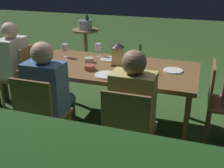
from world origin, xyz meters
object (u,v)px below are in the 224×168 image
at_px(chair_side_right_b, 40,114).
at_px(plate_a, 109,59).
at_px(dining_table, 112,71).
at_px(bowl_salad, 89,60).
at_px(chair_side_right_a, 128,129).
at_px(person_in_mustard, 134,103).
at_px(wine_glass_b, 99,48).
at_px(wine_glass_c, 65,48).
at_px(wine_glass_a, 34,57).
at_px(bowl_bread, 146,76).
at_px(green_bottle_on_table, 140,61).
at_px(chair_head_far, 24,74).
at_px(bowl_olives, 90,67).
at_px(plate_b, 173,71).
at_px(person_in_cream, 10,62).
at_px(side_table, 86,42).
at_px(lantern_centerpiece, 118,53).
at_px(chair_head_near, 221,100).
at_px(person_in_blue, 49,91).
at_px(plate_c, 106,75).
at_px(ice_bucket, 85,24).

distance_m(chair_side_right_b, plate_a, 1.16).
xyz_separation_m(dining_table, bowl_salad, (0.31, -0.06, 0.08)).
xyz_separation_m(chair_side_right_a, bowl_salad, (0.74, -0.92, 0.27)).
xyz_separation_m(chair_side_right_b, person_in_mustard, (-0.86, -0.20, 0.15)).
relative_size(wine_glass_b, plate_a, 0.76).
bearing_deg(wine_glass_c, wine_glass_a, 70.80).
bearing_deg(bowl_bread, chair_side_right_b, 34.40).
bearing_deg(green_bottle_on_table, wine_glass_c, -10.30).
xyz_separation_m(person_in_mustard, plate_a, (0.54, -0.89, 0.09)).
height_order(chair_head_far, bowl_olives, chair_head_far).
relative_size(green_bottle_on_table, plate_b, 1.38).
height_order(person_in_cream, plate_a, person_in_cream).
distance_m(wine_glass_c, plate_b, 1.36).
bearing_deg(bowl_salad, side_table, -65.31).
bearing_deg(bowl_olives, plate_a, -101.68).
distance_m(green_bottle_on_table, bowl_bread, 0.28).
bearing_deg(bowl_bread, green_bottle_on_table, -63.77).
bearing_deg(lantern_centerpiece, person_in_mustard, 117.90).
relative_size(lantern_centerpiece, side_table, 0.38).
relative_size(dining_table, wine_glass_c, 11.33).
distance_m(person_in_cream, bowl_salad, 1.10).
bearing_deg(chair_side_right_a, chair_head_far, -27.72).
distance_m(lantern_centerpiece, wine_glass_a, 0.94).
bearing_deg(dining_table, chair_side_right_b, 63.39).
height_order(chair_side_right_a, side_table, chair_side_right_a).
bearing_deg(person_in_mustard, person_in_cream, -19.93).
bearing_deg(wine_glass_c, chair_head_far, 16.91).
xyz_separation_m(person_in_cream, bowl_bread, (-1.84, 0.26, 0.11)).
bearing_deg(chair_head_near, wine_glass_b, -11.88).
bearing_deg(wine_glass_b, bowl_salad, 84.19).
bearing_deg(person_in_blue, person_in_cream, -34.40).
bearing_deg(chair_side_right_a, wine_glass_b, -58.76).
bearing_deg(plate_c, plate_b, -151.15).
height_order(wine_glass_c, bowl_salad, wine_glass_c).
xyz_separation_m(chair_side_right_b, chair_side_right_a, (-0.86, 0.00, 0.00)).
bearing_deg(lantern_centerpiece, dining_table, 48.63).
bearing_deg(chair_side_right_b, chair_head_near, -152.28).
xyz_separation_m(wine_glass_a, bowl_salad, (-0.52, -0.34, -0.09)).
height_order(green_bottle_on_table, wine_glass_a, green_bottle_on_table).
bearing_deg(chair_head_near, plate_b, -6.48).
distance_m(chair_side_right_a, green_bottle_on_table, 0.92).
bearing_deg(bowl_bread, bowl_salad, -23.01).
bearing_deg(bowl_olives, chair_head_far, -10.42).
relative_size(chair_head_near, wine_glass_c, 5.15).
relative_size(chair_side_right_a, green_bottle_on_table, 3.00).
bearing_deg(ice_bucket, wine_glass_c, 105.80).
bearing_deg(plate_b, plate_a, -12.15).
xyz_separation_m(wine_glass_a, wine_glass_b, (-0.54, -0.59, 0.00)).
bearing_deg(side_table, lantern_centerpiece, 122.87).
height_order(lantern_centerpiece, plate_b, lantern_centerpiece).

